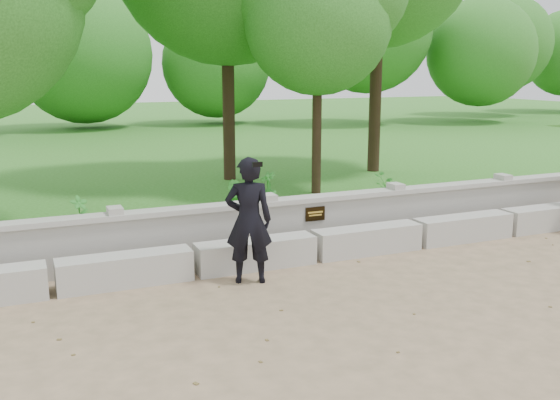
# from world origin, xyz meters

# --- Properties ---
(ground) EXTENTS (80.00, 80.00, 0.00)m
(ground) POSITION_xyz_m (0.00, 0.00, 0.00)
(ground) COLOR #A18462
(ground) RESTS_ON ground
(lawn) EXTENTS (40.00, 22.00, 0.25)m
(lawn) POSITION_xyz_m (0.00, 14.00, 0.12)
(lawn) COLOR #2C6518
(lawn) RESTS_ON ground
(concrete_bench) EXTENTS (11.90, 0.45, 0.45)m
(concrete_bench) POSITION_xyz_m (0.00, 1.90, 0.22)
(concrete_bench) COLOR #AEACA5
(concrete_bench) RESTS_ON ground
(parapet_wall) EXTENTS (12.50, 0.35, 0.90)m
(parapet_wall) POSITION_xyz_m (0.00, 2.60, 0.46)
(parapet_wall) COLOR #A4A29B
(parapet_wall) RESTS_ON ground
(man_main) EXTENTS (0.78, 0.72, 1.84)m
(man_main) POSITION_xyz_m (-1.32, 1.33, 0.92)
(man_main) COLOR black
(man_main) RESTS_ON ground
(tree_near_right) EXTENTS (3.22, 3.22, 5.66)m
(tree_near_right) POSITION_xyz_m (1.96, 5.75, 4.29)
(tree_near_right) COLOR #382619
(tree_near_right) RESTS_ON lawn
(shrub_a) EXTENTS (0.38, 0.31, 0.61)m
(shrub_a) POSITION_xyz_m (-3.35, 4.41, 0.56)
(shrub_a) COLOR #348E30
(shrub_a) RESTS_ON lawn
(shrub_b) EXTENTS (0.34, 0.37, 0.54)m
(shrub_b) POSITION_xyz_m (-0.22, 5.16, 0.52)
(shrub_b) COLOR #348E30
(shrub_b) RESTS_ON lawn
(shrub_c) EXTENTS (0.65, 0.59, 0.62)m
(shrub_c) POSITION_xyz_m (2.91, 4.25, 0.56)
(shrub_c) COLOR #348E30
(shrub_c) RESTS_ON lawn
(shrub_d) EXTENTS (0.42, 0.45, 0.68)m
(shrub_d) POSITION_xyz_m (0.50, 5.10, 0.59)
(shrub_d) COLOR #348E30
(shrub_d) RESTS_ON lawn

